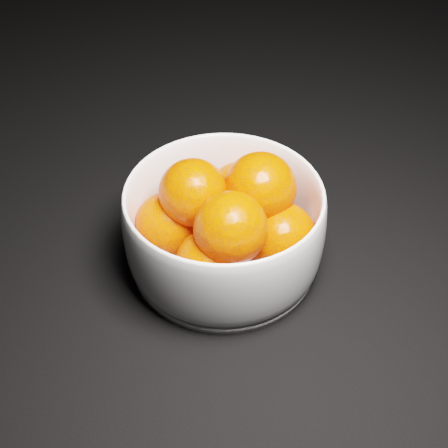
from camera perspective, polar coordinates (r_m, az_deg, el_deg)
The scene contains 2 objects.
bowl at distance 0.62m, azimuth 0.00°, elevation -0.33°, with size 0.20×0.20×0.10m.
orange_pile at distance 0.61m, azimuth 0.39°, elevation 0.66°, with size 0.17×0.17×0.11m.
Camera 1 is at (0.09, -0.12, 0.48)m, focal length 50.00 mm.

